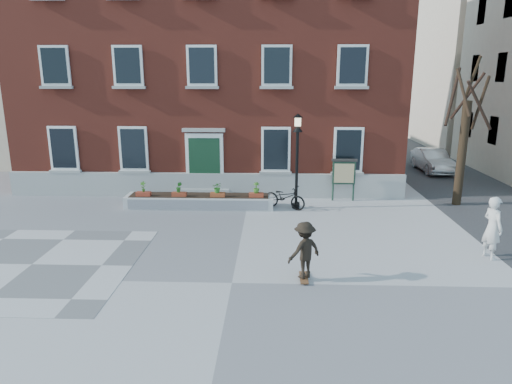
{
  "coord_description": "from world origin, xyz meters",
  "views": [
    {
      "loc": [
        1.07,
        -11.21,
        5.42
      ],
      "look_at": [
        0.5,
        4.0,
        1.5
      ],
      "focal_mm": 32.0,
      "sensor_mm": 36.0,
      "label": 1
    }
  ],
  "objects_px": {
    "bystander": "(492,228)",
    "skateboarder": "(304,250)",
    "notice_board": "(344,173)",
    "parked_car": "(432,160)",
    "bicycle": "(285,197)",
    "lamp_post": "(297,148)"
  },
  "relations": [
    {
      "from": "bystander",
      "to": "notice_board",
      "type": "relative_size",
      "value": 1.03
    },
    {
      "from": "skateboarder",
      "to": "bicycle",
      "type": "bearing_deg",
      "value": 93.05
    },
    {
      "from": "notice_board",
      "to": "bicycle",
      "type": "bearing_deg",
      "value": -153.29
    },
    {
      "from": "parked_car",
      "to": "notice_board",
      "type": "xyz_separation_m",
      "value": [
        -6.05,
        -6.51,
        0.61
      ]
    },
    {
      "from": "bystander",
      "to": "lamp_post",
      "type": "xyz_separation_m",
      "value": [
        -5.63,
        5.16,
        1.57
      ]
    },
    {
      "from": "parked_car",
      "to": "bicycle",
      "type": "bearing_deg",
      "value": -139.21
    },
    {
      "from": "parked_car",
      "to": "notice_board",
      "type": "height_order",
      "value": "notice_board"
    },
    {
      "from": "bicycle",
      "to": "parked_car",
      "type": "height_order",
      "value": "parked_car"
    },
    {
      "from": "parked_car",
      "to": "lamp_post",
      "type": "height_order",
      "value": "lamp_post"
    },
    {
      "from": "bystander",
      "to": "notice_board",
      "type": "distance_m",
      "value": 7.32
    },
    {
      "from": "lamp_post",
      "to": "bystander",
      "type": "bearing_deg",
      "value": -42.51
    },
    {
      "from": "bystander",
      "to": "skateboarder",
      "type": "height_order",
      "value": "bystander"
    },
    {
      "from": "notice_board",
      "to": "skateboarder",
      "type": "bearing_deg",
      "value": -105.4
    },
    {
      "from": "lamp_post",
      "to": "bicycle",
      "type": "bearing_deg",
      "value": -173.32
    },
    {
      "from": "lamp_post",
      "to": "notice_board",
      "type": "xyz_separation_m",
      "value": [
        2.13,
        1.26,
        -1.28
      ]
    },
    {
      "from": "lamp_post",
      "to": "skateboarder",
      "type": "height_order",
      "value": "lamp_post"
    },
    {
      "from": "parked_car",
      "to": "lamp_post",
      "type": "distance_m",
      "value": 11.44
    },
    {
      "from": "bicycle",
      "to": "notice_board",
      "type": "relative_size",
      "value": 0.99
    },
    {
      "from": "notice_board",
      "to": "skateboarder",
      "type": "xyz_separation_m",
      "value": [
        -2.25,
        -8.17,
        -0.41
      ]
    },
    {
      "from": "bicycle",
      "to": "lamp_post",
      "type": "relative_size",
      "value": 0.47
    },
    {
      "from": "bystander",
      "to": "skateboarder",
      "type": "xyz_separation_m",
      "value": [
        -5.75,
        -1.75,
        -0.11
      ]
    },
    {
      "from": "bicycle",
      "to": "skateboarder",
      "type": "relative_size",
      "value": 1.12
    }
  ]
}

